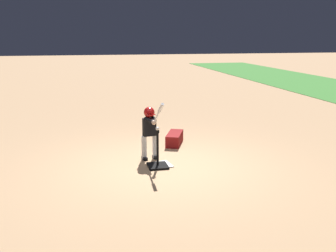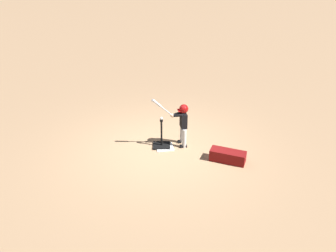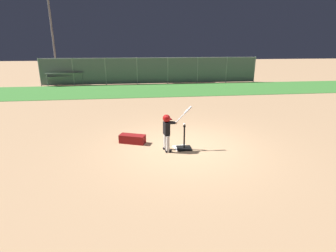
{
  "view_description": "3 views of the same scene",
  "coord_description": "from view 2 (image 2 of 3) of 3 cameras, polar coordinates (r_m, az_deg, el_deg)",
  "views": [
    {
      "loc": [
        7.43,
        -1.51,
        2.63
      ],
      "look_at": [
        -0.03,
        0.07,
        0.85
      ],
      "focal_mm": 42.0,
      "sensor_mm": 36.0,
      "label": 1
    },
    {
      "loc": [
        -0.18,
        7.23,
        4.31
      ],
      "look_at": [
        -0.22,
        -0.1,
        0.61
      ],
      "focal_mm": 35.0,
      "sensor_mm": 36.0,
      "label": 2
    },
    {
      "loc": [
        -1.53,
        -7.57,
        3.14
      ],
      "look_at": [
        -0.59,
        -0.4,
        0.85
      ],
      "focal_mm": 28.0,
      "sensor_mm": 36.0,
      "label": 3
    }
  ],
  "objects": [
    {
      "name": "ground_plane",
      "position": [
        8.42,
        -1.48,
        -4.0
      ],
      "size": [
        90.0,
        90.0,
        0.0
      ],
      "primitive_type": "plane",
      "color": "tan"
    },
    {
      "name": "baseball",
      "position": [
        8.16,
        -1.16,
        1.32
      ],
      "size": [
        0.07,
        0.07,
        0.07
      ],
      "primitive_type": "sphere",
      "color": "white",
      "rests_on": "batting_tee"
    },
    {
      "name": "home_plate",
      "position": [
        8.47,
        -0.57,
        -3.7
      ],
      "size": [
        0.5,
        0.5,
        0.02
      ],
      "primitive_type": "cube",
      "rotation": [
        0.0,
        0.0,
        0.16
      ],
      "color": "white",
      "rests_on": "ground_plane"
    },
    {
      "name": "equipment_bag",
      "position": [
        7.98,
        10.36,
        -5.17
      ],
      "size": [
        0.9,
        0.61,
        0.28
      ],
      "primitive_type": "cube",
      "rotation": [
        0.0,
        0.0,
        -0.38
      ],
      "color": "maroon",
      "rests_on": "ground_plane"
    },
    {
      "name": "batting_tee",
      "position": [
        8.48,
        -1.12,
        -2.92
      ],
      "size": [
        0.44,
        0.4,
        0.76
      ],
      "color": "black",
      "rests_on": "ground_plane"
    },
    {
      "name": "batter_child",
      "position": [
        8.26,
        2.48,
        1.1
      ],
      "size": [
        0.91,
        0.37,
        1.35
      ],
      "color": "silver",
      "rests_on": "ground_plane"
    }
  ]
}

